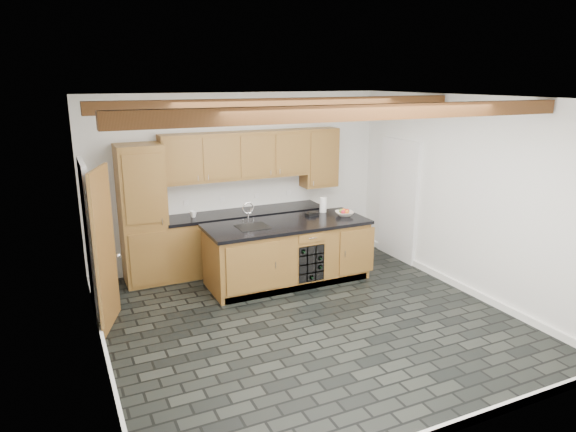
% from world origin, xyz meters
% --- Properties ---
extents(ground, '(5.00, 5.00, 0.00)m').
position_xyz_m(ground, '(0.00, 0.00, 0.00)').
color(ground, black).
rests_on(ground, ground).
extents(room_shell, '(5.01, 5.00, 5.00)m').
position_xyz_m(room_shell, '(-0.09, 0.53, 1.53)').
color(room_shell, white).
rests_on(room_shell, ground).
extents(back_cabinetry, '(3.65, 0.62, 2.20)m').
position_xyz_m(back_cabinetry, '(-0.38, 2.24, 0.98)').
color(back_cabinetry, olive).
rests_on(back_cabinetry, ground).
extents(island, '(2.48, 0.96, 0.93)m').
position_xyz_m(island, '(0.31, 1.28, 0.46)').
color(island, olive).
rests_on(island, ground).
extents(faucet, '(0.45, 0.40, 0.34)m').
position_xyz_m(faucet, '(-0.25, 1.33, 0.96)').
color(faucet, black).
rests_on(faucet, island).
extents(kitchen_scale, '(0.22, 0.15, 0.06)m').
position_xyz_m(kitchen_scale, '(0.83, 1.50, 0.96)').
color(kitchen_scale, black).
rests_on(kitchen_scale, island).
extents(fruit_bowl, '(0.35, 0.35, 0.07)m').
position_xyz_m(fruit_bowl, '(1.28, 1.28, 0.96)').
color(fruit_bowl, beige).
rests_on(fruit_bowl, island).
extents(fruit_cluster, '(0.16, 0.17, 0.07)m').
position_xyz_m(fruit_cluster, '(1.28, 1.28, 1.00)').
color(fruit_cluster, '#AD1D17').
rests_on(fruit_cluster, fruit_bowl).
extents(paper_towel, '(0.11, 0.11, 0.24)m').
position_xyz_m(paper_towel, '(1.09, 1.62, 1.05)').
color(paper_towel, white).
rests_on(paper_towel, island).
extents(mug, '(0.14, 0.14, 0.10)m').
position_xyz_m(mug, '(-0.89, 2.19, 0.98)').
color(mug, white).
rests_on(mug, back_cabinetry).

